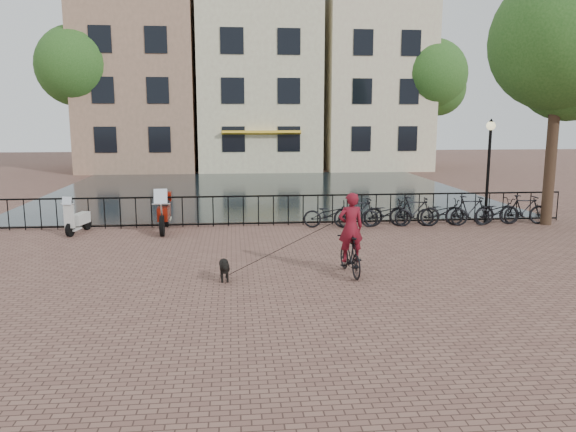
{
  "coord_description": "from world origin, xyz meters",
  "views": [
    {
      "loc": [
        -1.32,
        -10.43,
        3.59
      ],
      "look_at": [
        0.0,
        3.0,
        1.2
      ],
      "focal_mm": 35.0,
      "sensor_mm": 36.0,
      "label": 1
    }
  ],
  "objects": [
    {
      "name": "parked_bike_3",
      "position": [
        4.65,
        7.4,
        0.5
      ],
      "size": [
        1.71,
        0.7,
        1.0
      ],
      "primitive_type": "imported",
      "rotation": [
        0.0,
        0.0,
        1.43
      ],
      "color": "black",
      "rests_on": "ground"
    },
    {
      "name": "parked_bike_7",
      "position": [
        8.45,
        7.4,
        0.5
      ],
      "size": [
        1.7,
        0.61,
        1.0
      ],
      "primitive_type": "imported",
      "rotation": [
        0.0,
        0.0,
        1.49
      ],
      "color": "black",
      "rests_on": "ground"
    },
    {
      "name": "canal_water",
      "position": [
        0.0,
        17.3,
        0.0
      ],
      "size": [
        20.0,
        20.0,
        0.0
      ],
      "primitive_type": "plane",
      "color": "black",
      "rests_on": "ground"
    },
    {
      "name": "cyclist",
      "position": [
        1.33,
        1.89,
        0.85
      ],
      "size": [
        0.74,
        1.66,
        2.23
      ],
      "rotation": [
        0.0,
        0.0,
        3.23
      ],
      "color": "black",
      "rests_on": "ground"
    },
    {
      "name": "railing",
      "position": [
        0.0,
        8.0,
        0.5
      ],
      "size": [
        20.0,
        0.05,
        1.02
      ],
      "color": "black",
      "rests_on": "ground"
    },
    {
      "name": "parked_bike_1",
      "position": [
        2.75,
        7.4,
        0.5
      ],
      "size": [
        1.69,
        0.58,
        1.0
      ],
      "primitive_type": "imported",
      "rotation": [
        0.0,
        0.0,
        1.64
      ],
      "color": "black",
      "rests_on": "ground"
    },
    {
      "name": "parked_bike_2",
      "position": [
        3.7,
        7.4,
        0.45
      ],
      "size": [
        1.73,
        0.63,
        0.9
      ],
      "primitive_type": "imported",
      "rotation": [
        0.0,
        0.0,
        1.59
      ],
      "color": "black",
      "rests_on": "ground"
    },
    {
      "name": "canal_house_left",
      "position": [
        -7.5,
        30.0,
        6.4
      ],
      "size": [
        7.5,
        9.0,
        12.8
      ],
      "color": "#89674F",
      "rests_on": "ground"
    },
    {
      "name": "lamp_post",
      "position": [
        7.2,
        7.6,
        2.38
      ],
      "size": [
        0.3,
        0.3,
        3.45
      ],
      "color": "black",
      "rests_on": "ground"
    },
    {
      "name": "parked_bike_6",
      "position": [
        7.5,
        7.4,
        0.45
      ],
      "size": [
        1.79,
        0.86,
        0.9
      ],
      "primitive_type": "imported",
      "rotation": [
        0.0,
        0.0,
        1.73
      ],
      "color": "black",
      "rests_on": "ground"
    },
    {
      "name": "ground",
      "position": [
        0.0,
        0.0,
        0.0
      ],
      "size": [
        100.0,
        100.0,
        0.0
      ],
      "primitive_type": "plane",
      "color": "brown",
      "rests_on": "ground"
    },
    {
      "name": "scooter",
      "position": [
        -6.15,
        7.33,
        0.63
      ],
      "size": [
        0.69,
        1.41,
        1.26
      ],
      "rotation": [
        0.0,
        0.0,
        -0.23
      ],
      "color": "beige",
      "rests_on": "ground"
    },
    {
      "name": "parked_bike_0",
      "position": [
        1.8,
        7.4,
        0.45
      ],
      "size": [
        1.79,
        0.88,
        0.9
      ],
      "primitive_type": "imported",
      "rotation": [
        0.0,
        0.0,
        1.4
      ],
      "color": "black",
      "rests_on": "ground"
    },
    {
      "name": "dog",
      "position": [
        -1.55,
        1.7,
        0.26
      ],
      "size": [
        0.3,
        0.79,
        0.52
      ],
      "rotation": [
        0.0,
        0.0,
        0.06
      ],
      "color": "black",
      "rests_on": "ground"
    },
    {
      "name": "parked_bike_5",
      "position": [
        6.55,
        7.4,
        0.5
      ],
      "size": [
        1.68,
        0.54,
        1.0
      ],
      "primitive_type": "imported",
      "rotation": [
        0.0,
        0.0,
        1.53
      ],
      "color": "black",
      "rests_on": "ground"
    },
    {
      "name": "tree_far_left",
      "position": [
        -11.0,
        27.0,
        6.73
      ],
      "size": [
        5.04,
        5.04,
        9.27
      ],
      "color": "black",
      "rests_on": "ground"
    },
    {
      "name": "canal_house_right",
      "position": [
        8.5,
        30.0,
        6.65
      ],
      "size": [
        7.0,
        9.0,
        13.3
      ],
      "color": "beige",
      "rests_on": "ground"
    },
    {
      "name": "parked_bike_4",
      "position": [
        5.6,
        7.4,
        0.45
      ],
      "size": [
        1.76,
        0.74,
        0.9
      ],
      "primitive_type": "imported",
      "rotation": [
        0.0,
        0.0,
        1.49
      ],
      "color": "black",
      "rests_on": "ground"
    },
    {
      "name": "tree_far_right",
      "position": [
        12.0,
        27.0,
        6.35
      ],
      "size": [
        4.76,
        4.76,
        8.76
      ],
      "color": "black",
      "rests_on": "ground"
    },
    {
      "name": "tree_near_right",
      "position": [
        9.2,
        7.3,
        5.97
      ],
      "size": [
        4.48,
        4.48,
        8.24
      ],
      "color": "black",
      "rests_on": "ground"
    },
    {
      "name": "canal_house_mid",
      "position": [
        0.5,
        30.0,
        5.9
      ],
      "size": [
        8.0,
        9.5,
        11.8
      ],
      "color": "#BFB290",
      "rests_on": "ground"
    },
    {
      "name": "motorcycle",
      "position": [
        -3.52,
        7.42,
        0.75
      ],
      "size": [
        0.56,
        2.11,
        1.49
      ],
      "rotation": [
        0.0,
        0.0,
        0.03
      ],
      "color": "maroon",
      "rests_on": "ground"
    }
  ]
}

